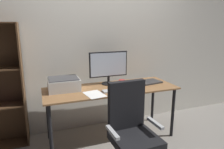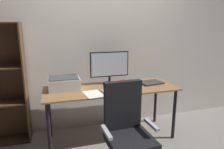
{
  "view_description": "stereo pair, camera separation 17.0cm",
  "coord_description": "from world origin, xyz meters",
  "px_view_note": "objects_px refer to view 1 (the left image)",
  "views": [
    {
      "loc": [
        -0.9,
        -2.49,
        1.56
      ],
      "look_at": [
        0.0,
        -0.04,
        0.93
      ],
      "focal_mm": 32.66,
      "sensor_mm": 36.0,
      "label": 1
    },
    {
      "loc": [
        -0.74,
        -2.54,
        1.56
      ],
      "look_at": [
        0.0,
        -0.04,
        0.93
      ],
      "focal_mm": 32.66,
      "sensor_mm": 36.0,
      "label": 2
    }
  ],
  "objects_px": {
    "laptop": "(149,82)",
    "office_chair": "(132,136)",
    "mouse": "(128,88)",
    "monitor": "(108,66)",
    "keyboard": "(114,90)",
    "printer": "(64,84)",
    "coffee_mug": "(122,84)",
    "desk": "(111,93)"
  },
  "relations": [
    {
      "from": "laptop",
      "to": "office_chair",
      "type": "height_order",
      "value": "office_chair"
    },
    {
      "from": "laptop",
      "to": "mouse",
      "type": "bearing_deg",
      "value": -164.65
    },
    {
      "from": "laptop",
      "to": "office_chair",
      "type": "xyz_separation_m",
      "value": [
        -0.68,
        -0.83,
        -0.29
      ]
    },
    {
      "from": "desk",
      "to": "monitor",
      "type": "distance_m",
      "value": 0.4
    },
    {
      "from": "mouse",
      "to": "laptop",
      "type": "xyz_separation_m",
      "value": [
        0.44,
        0.2,
        -0.01
      ]
    },
    {
      "from": "monitor",
      "to": "keyboard",
      "type": "relative_size",
      "value": 1.92
    },
    {
      "from": "office_chair",
      "to": "mouse",
      "type": "bearing_deg",
      "value": 67.08
    },
    {
      "from": "keyboard",
      "to": "coffee_mug",
      "type": "xyz_separation_m",
      "value": [
        0.16,
        0.12,
        0.04
      ]
    },
    {
      "from": "printer",
      "to": "office_chair",
      "type": "relative_size",
      "value": 0.4
    },
    {
      "from": "monitor",
      "to": "printer",
      "type": "bearing_deg",
      "value": -174.86
    },
    {
      "from": "coffee_mug",
      "to": "laptop",
      "type": "xyz_separation_m",
      "value": [
        0.47,
        0.08,
        -0.04
      ]
    },
    {
      "from": "printer",
      "to": "coffee_mug",
      "type": "bearing_deg",
      "value": -11.83
    },
    {
      "from": "desk",
      "to": "mouse",
      "type": "bearing_deg",
      "value": -39.6
    },
    {
      "from": "monitor",
      "to": "printer",
      "type": "xyz_separation_m",
      "value": [
        -0.64,
        -0.06,
        -0.19
      ]
    },
    {
      "from": "coffee_mug",
      "to": "office_chair",
      "type": "height_order",
      "value": "office_chair"
    },
    {
      "from": "monitor",
      "to": "desk",
      "type": "bearing_deg",
      "value": -99.12
    },
    {
      "from": "keyboard",
      "to": "desk",
      "type": "bearing_deg",
      "value": 83.96
    },
    {
      "from": "monitor",
      "to": "coffee_mug",
      "type": "distance_m",
      "value": 0.33
    },
    {
      "from": "laptop",
      "to": "printer",
      "type": "distance_m",
      "value": 1.24
    },
    {
      "from": "keyboard",
      "to": "mouse",
      "type": "height_order",
      "value": "mouse"
    },
    {
      "from": "keyboard",
      "to": "laptop",
      "type": "height_order",
      "value": "laptop"
    },
    {
      "from": "monitor",
      "to": "keyboard",
      "type": "distance_m",
      "value": 0.43
    },
    {
      "from": "laptop",
      "to": "office_chair",
      "type": "distance_m",
      "value": 1.11
    },
    {
      "from": "printer",
      "to": "desk",
      "type": "bearing_deg",
      "value": -12.01
    },
    {
      "from": "desk",
      "to": "printer",
      "type": "xyz_separation_m",
      "value": [
        -0.61,
        0.13,
        0.16
      ]
    },
    {
      "from": "mouse",
      "to": "office_chair",
      "type": "distance_m",
      "value": 0.74
    },
    {
      "from": "desk",
      "to": "keyboard",
      "type": "bearing_deg",
      "value": -96.28
    },
    {
      "from": "desk",
      "to": "office_chair",
      "type": "bearing_deg",
      "value": -94.09
    },
    {
      "from": "monitor",
      "to": "laptop",
      "type": "distance_m",
      "value": 0.66
    },
    {
      "from": "coffee_mug",
      "to": "monitor",
      "type": "bearing_deg",
      "value": 118.43
    },
    {
      "from": "keyboard",
      "to": "printer",
      "type": "distance_m",
      "value": 0.66
    },
    {
      "from": "keyboard",
      "to": "printer",
      "type": "relative_size",
      "value": 0.72
    },
    {
      "from": "keyboard",
      "to": "printer",
      "type": "height_order",
      "value": "printer"
    },
    {
      "from": "keyboard",
      "to": "laptop",
      "type": "bearing_deg",
      "value": 17.36
    },
    {
      "from": "coffee_mug",
      "to": "office_chair",
      "type": "xyz_separation_m",
      "value": [
        -0.2,
        -0.76,
        -0.33
      ]
    },
    {
      "from": "desk",
      "to": "office_chair",
      "type": "xyz_separation_m",
      "value": [
        -0.06,
        -0.79,
        -0.2
      ]
    },
    {
      "from": "monitor",
      "to": "mouse",
      "type": "bearing_deg",
      "value": -65.99
    },
    {
      "from": "monitor",
      "to": "coffee_mug",
      "type": "height_order",
      "value": "monitor"
    },
    {
      "from": "coffee_mug",
      "to": "laptop",
      "type": "distance_m",
      "value": 0.48
    },
    {
      "from": "monitor",
      "to": "keyboard",
      "type": "xyz_separation_m",
      "value": [
        -0.05,
        -0.34,
        -0.26
      ]
    },
    {
      "from": "desk",
      "to": "laptop",
      "type": "xyz_separation_m",
      "value": [
        0.62,
        0.05,
        0.09
      ]
    },
    {
      "from": "keyboard",
      "to": "coffee_mug",
      "type": "distance_m",
      "value": 0.21
    }
  ]
}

